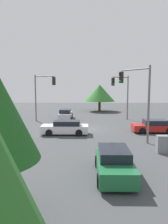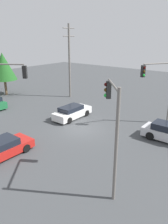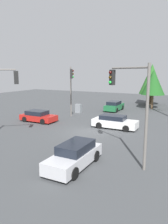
{
  "view_description": "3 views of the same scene",
  "coord_description": "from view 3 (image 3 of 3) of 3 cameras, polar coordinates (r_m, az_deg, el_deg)",
  "views": [
    {
      "loc": [
        -0.5,
        23.97,
        4.75
      ],
      "look_at": [
        -0.1,
        1.0,
        2.05
      ],
      "focal_mm": 35.0,
      "sensor_mm": 36.0,
      "label": 1
    },
    {
      "loc": [
        -14.82,
        -12.15,
        8.47
      ],
      "look_at": [
        0.4,
        -0.03,
        1.63
      ],
      "focal_mm": 35.0,
      "sensor_mm": 36.0,
      "label": 2
    },
    {
      "loc": [
        9.16,
        -18.49,
        5.82
      ],
      "look_at": [
        -0.74,
        0.5,
        1.87
      ],
      "focal_mm": 35.0,
      "sensor_mm": 36.0,
      "label": 3
    }
  ],
  "objects": [
    {
      "name": "sedan_red",
      "position": [
        26.43,
        -11.88,
        -1.1
      ],
      "size": [
        4.29,
        2.06,
        1.31
      ],
      "rotation": [
        0.0,
        0.0,
        -1.57
      ],
      "color": "red",
      "rests_on": "ground_plane"
    },
    {
      "name": "electrical_cabinet",
      "position": [
        31.42,
        -1.47,
        0.93
      ],
      "size": [
        0.84,
        0.56,
        1.26
      ],
      "primitive_type": "cube",
      "color": "gray",
      "rests_on": "ground_plane"
    },
    {
      "name": "tree_far",
      "position": [
        36.01,
        17.65,
        7.42
      ],
      "size": [
        3.62,
        3.62,
        6.2
      ],
      "color": "brown",
      "rests_on": "ground_plane"
    },
    {
      "name": "traffic_signal_main",
      "position": [
        13.91,
        12.21,
        3.96
      ],
      "size": [
        3.14,
        2.12,
        6.32
      ],
      "rotation": [
        0.0,
        0.0,
        2.57
      ],
      "color": "slate",
      "rests_on": "ground_plane"
    },
    {
      "name": "ground_plane",
      "position": [
        21.44,
        1.13,
        -5.31
      ],
      "size": [
        80.0,
        80.0,
        0.0
      ],
      "primitive_type": "plane",
      "color": "#424447"
    },
    {
      "name": "tree_right",
      "position": [
        40.9,
        17.27,
        8.21
      ],
      "size": [
        4.26,
        4.26,
        7.2
      ],
      "color": "#4C3823",
      "rests_on": "ground_plane"
    },
    {
      "name": "traffic_signal_cross",
      "position": [
        27.17,
        -3.38,
        7.45
      ],
      "size": [
        2.21,
        3.25,
        6.47
      ],
      "rotation": [
        0.0,
        0.0,
        -1.01
      ],
      "color": "slate",
      "rests_on": "ground_plane"
    },
    {
      "name": "sedan_green",
      "position": [
        33.5,
        7.9,
        1.55
      ],
      "size": [
        1.93,
        4.33,
        1.45
      ],
      "color": "#1E6638",
      "rests_on": "ground_plane"
    },
    {
      "name": "sedan_white",
      "position": [
        23.0,
        7.96,
        -2.59
      ],
      "size": [
        4.64,
        1.87,
        1.38
      ],
      "rotation": [
        0.0,
        0.0,
        -1.57
      ],
      "color": "silver",
      "rests_on": "ground_plane"
    },
    {
      "name": "sedan_silver",
      "position": [
        13.78,
        -2.45,
        -11.27
      ],
      "size": [
        1.86,
        4.62,
        1.5
      ],
      "rotation": [
        0.0,
        0.0,
        3.14
      ],
      "color": "silver",
      "rests_on": "ground_plane"
    }
  ]
}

